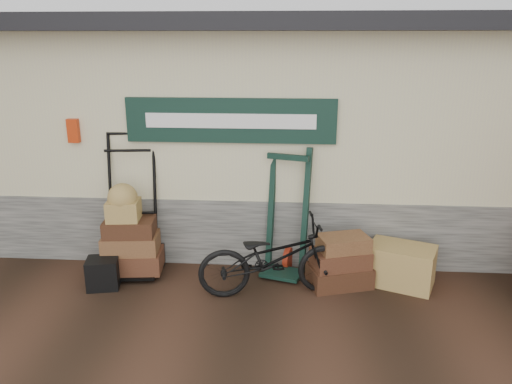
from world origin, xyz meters
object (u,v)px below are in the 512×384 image
Objects in this scene: wicker_hamper at (401,265)px; porter_trolley at (132,203)px; black_trunk at (103,273)px; suitcase_stack at (340,261)px; green_barrow at (287,213)px; bicycle at (274,254)px.

porter_trolley is at bearing 176.68° from wicker_hamper.
porter_trolley reaches higher than black_trunk.
suitcase_stack is at bearing -12.14° from porter_trolley.
black_trunk is (-3.63, -0.34, -0.06)m from wicker_hamper.
suitcase_stack is at bearing 5.25° from black_trunk.
green_barrow reaches higher than bicycle.
green_barrow is 4.39× the size of black_trunk.
porter_trolley reaches higher than bicycle.
porter_trolley is 2.48× the size of suitcase_stack.
suitcase_stack is 2.89m from black_trunk.
suitcase_stack is (0.66, -0.32, -0.49)m from green_barrow.
wicker_hamper is 2.06× the size of black_trunk.
bicycle is at bearing -0.60° from black_trunk.
bicycle is at bearing -85.41° from green_barrow.
wicker_hamper is (1.41, -0.24, -0.57)m from green_barrow.
bicycle is (-0.13, -0.60, -0.30)m from green_barrow.
green_barrow is at bearing 154.50° from suitcase_stack.
bicycle is (-0.80, -0.29, 0.19)m from suitcase_stack.
bicycle is (-1.55, -0.36, 0.27)m from wicker_hamper.
green_barrow is at bearing -23.01° from bicycle.
black_trunk is (-2.88, -0.26, -0.14)m from suitcase_stack.
bicycle is at bearing -160.26° from suitcase_stack.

